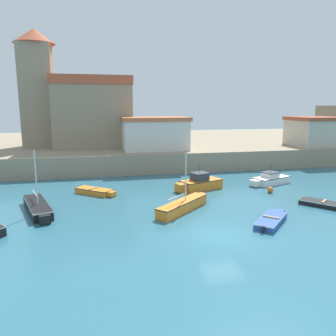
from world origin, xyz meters
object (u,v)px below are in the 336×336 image
(church, at_px, (84,107))
(sailboat_black_3, at_px, (38,207))
(motorboat_white_2, at_px, (270,179))
(motorboat_orange_6, at_px, (200,183))
(dinghy_blue_0, at_px, (271,220))
(dinghy_black_5, at_px, (326,204))
(harbor_shed_mid_row, at_px, (155,133))
(dinghy_orange_1, at_px, (95,191))
(harbor_shed_far_end, at_px, (315,131))
(sailboat_orange_4, at_px, (183,205))
(mooring_buoy, at_px, (270,190))

(church, bearing_deg, sailboat_black_3, -96.93)
(motorboat_white_2, height_order, motorboat_orange_6, motorboat_orange_6)
(dinghy_blue_0, relative_size, dinghy_black_5, 0.94)
(motorboat_orange_6, xyz_separation_m, harbor_shed_mid_row, (-2.27, 12.57, 4.05))
(dinghy_orange_1, bearing_deg, motorboat_orange_6, -2.23)
(dinghy_blue_0, height_order, sailboat_black_3, sailboat_black_3)
(dinghy_blue_0, bearing_deg, harbor_shed_far_end, 48.94)
(motorboat_white_2, relative_size, dinghy_black_5, 1.26)
(harbor_shed_mid_row, bearing_deg, motorboat_orange_6, -79.78)
(dinghy_black_5, bearing_deg, church, 124.19)
(motorboat_white_2, xyz_separation_m, sailboat_black_3, (-22.82, -4.74, -0.09))
(church, relative_size, harbor_shed_mid_row, 1.83)
(dinghy_blue_0, relative_size, sailboat_orange_4, 0.74)
(church, bearing_deg, mooring_buoy, -53.76)
(harbor_shed_mid_row, bearing_deg, harbor_shed_far_end, -0.86)
(dinghy_black_5, height_order, harbor_shed_mid_row, harbor_shed_mid_row)
(sailboat_orange_4, bearing_deg, sailboat_black_3, 169.12)
(sailboat_black_3, xyz_separation_m, harbor_shed_far_end, (36.42, 16.35, 4.23))
(dinghy_blue_0, distance_m, church, 35.66)
(sailboat_orange_4, relative_size, mooring_buoy, 9.28)
(mooring_buoy, bearing_deg, dinghy_blue_0, -118.98)
(motorboat_white_2, relative_size, mooring_buoy, 9.14)
(motorboat_white_2, xyz_separation_m, harbor_shed_far_end, (13.60, 11.61, 4.14))
(dinghy_black_5, distance_m, motorboat_orange_6, 11.52)
(dinghy_black_5, height_order, church, church)
(dinghy_orange_1, distance_m, motorboat_orange_6, 10.28)
(motorboat_white_2, bearing_deg, harbor_shed_mid_row, 130.99)
(mooring_buoy, distance_m, church, 31.16)
(dinghy_black_5, bearing_deg, harbor_shed_mid_row, 117.68)
(motorboat_orange_6, height_order, mooring_buoy, motorboat_orange_6)
(sailboat_orange_4, xyz_separation_m, harbor_shed_far_end, (25.12, 18.52, 4.17))
(sailboat_black_3, bearing_deg, sailboat_orange_4, -10.88)
(dinghy_black_5, relative_size, harbor_shed_mid_row, 0.46)
(dinghy_orange_1, height_order, mooring_buoy, dinghy_orange_1)
(sailboat_black_3, bearing_deg, mooring_buoy, 3.84)
(mooring_buoy, xyz_separation_m, church, (-17.83, 24.33, 7.79))
(dinghy_blue_0, relative_size, sailboat_black_3, 0.59)
(dinghy_blue_0, distance_m, dinghy_black_5, 6.95)
(dinghy_orange_1, relative_size, harbor_shed_mid_row, 0.44)
(motorboat_orange_6, height_order, harbor_shed_mid_row, harbor_shed_mid_row)
(dinghy_black_5, bearing_deg, harbor_shed_far_end, 56.44)
(motorboat_orange_6, relative_size, church, 0.32)
(dinghy_orange_1, distance_m, sailboat_black_3, 6.33)
(motorboat_white_2, bearing_deg, harbor_shed_far_end, 40.49)
(dinghy_blue_0, bearing_deg, church, 112.93)
(dinghy_orange_1, xyz_separation_m, motorboat_white_2, (18.41, 0.20, 0.21))
(motorboat_white_2, xyz_separation_m, motorboat_orange_6, (-8.13, -0.60, 0.14))
(dinghy_blue_0, xyz_separation_m, harbor_shed_mid_row, (-4.26, 23.01, 4.43))
(dinghy_orange_1, distance_m, church, 22.62)
(dinghy_blue_0, bearing_deg, harbor_shed_mid_row, 100.49)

